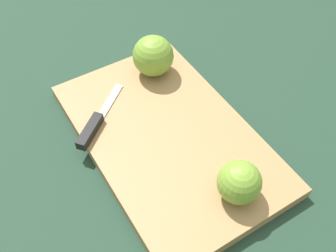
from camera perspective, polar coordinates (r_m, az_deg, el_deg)
name	(u,v)px	position (r m, az deg, el deg)	size (l,w,h in m)	color
ground_plane	(168,141)	(0.71, 0.00, -2.26)	(4.00, 4.00, 0.00)	#1E3828
cutting_board	(168,137)	(0.70, 0.00, -1.67)	(0.45, 0.30, 0.02)	#A37A4C
apple_half_left	(239,182)	(0.60, 10.33, -8.04)	(0.07, 0.07, 0.07)	olive
apple_half_right	(153,56)	(0.78, -2.20, 10.13)	(0.08, 0.08, 0.08)	olive
knife	(93,126)	(0.70, -10.81, -0.05)	(0.13, 0.13, 0.02)	silver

